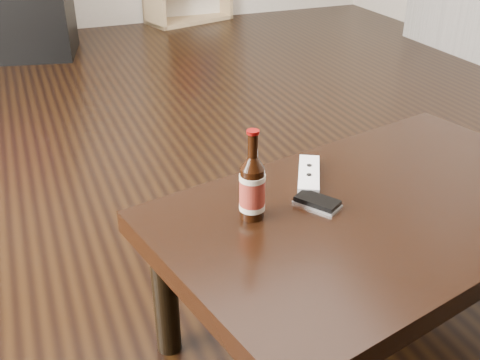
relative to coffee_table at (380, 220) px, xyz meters
name	(u,v)px	position (x,y,z in m)	size (l,w,h in m)	color
floor	(220,195)	(-0.12, 0.86, -0.37)	(5.00, 6.00, 0.01)	black
coffee_table	(380,220)	(0.00, 0.00, 0.00)	(1.23, 0.87, 0.42)	black
beer_bottle	(252,188)	(-0.32, 0.06, 0.13)	(0.06, 0.06, 0.22)	black
phone	(317,202)	(-0.16, 0.04, 0.06)	(0.11, 0.12, 0.02)	silver
remote	(309,175)	(-0.11, 0.17, 0.07)	(0.14, 0.19, 0.02)	white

